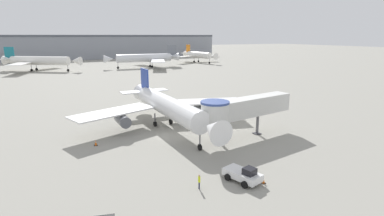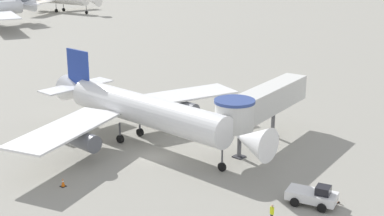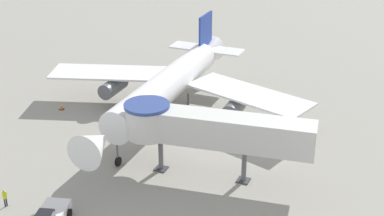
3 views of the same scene
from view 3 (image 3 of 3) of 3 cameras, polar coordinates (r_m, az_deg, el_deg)
name	(u,v)px [view 3 (image 3 of 3)]	position (r m, az deg, el deg)	size (l,w,h in m)	color
ground_plane	(140,129)	(57.32, -5.57, -2.26)	(800.00, 800.00, 0.00)	gray
main_airplane	(169,85)	(58.20, -2.51, 2.44)	(31.63, 30.48, 9.12)	white
jet_bridge	(203,128)	(46.60, 1.18, -2.12)	(16.91, 5.40, 6.50)	silver
traffic_cone_port_wing	(61,106)	(63.30, -13.77, 0.18)	(0.49, 0.49, 0.81)	black
ground_crew_marshaller	(5,197)	(46.89, -19.34, -8.93)	(0.25, 0.35, 1.61)	#1E2338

